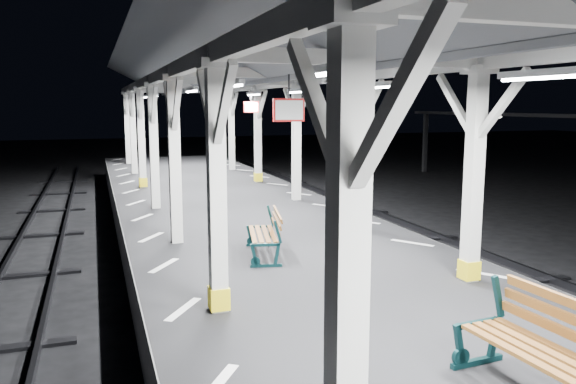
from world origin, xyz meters
TOP-DOWN VIEW (x-y plane):
  - canopy at (0.00, -0.02)m, footprint 5.40×49.00m
  - bench_near at (0.42, -1.33)m, footprint 0.79×1.85m
  - bench_mid at (-0.57, 4.43)m, footprint 0.87×1.60m

SIDE VIEW (x-z plane):
  - bench_mid at x=-0.57m, z-range 1.03..1.85m
  - bench_near at x=0.42m, z-range 1.03..2.01m
  - canopy at x=0.00m, z-range 2.24..6.89m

